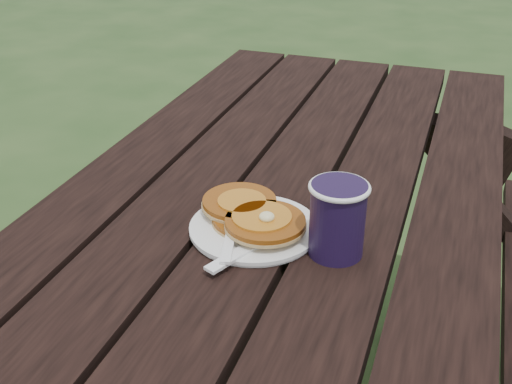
% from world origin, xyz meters
% --- Properties ---
extents(plate, '(0.22, 0.22, 0.01)m').
position_xyz_m(plate, '(0.01, -0.05, 0.76)').
color(plate, white).
rests_on(plate, picnic_table).
extents(pancake_stack, '(0.18, 0.17, 0.04)m').
position_xyz_m(pancake_stack, '(-0.00, -0.04, 0.77)').
color(pancake_stack, '#8D4710').
rests_on(pancake_stack, plate).
extents(knife, '(0.09, 0.17, 0.00)m').
position_xyz_m(knife, '(0.02, -0.11, 0.76)').
color(knife, white).
rests_on(knife, plate).
extents(fork, '(0.07, 0.16, 0.01)m').
position_xyz_m(fork, '(-0.01, -0.12, 0.77)').
color(fork, white).
rests_on(fork, plate).
extents(coffee_cup, '(0.09, 0.09, 0.11)m').
position_xyz_m(coffee_cup, '(0.14, -0.07, 0.81)').
color(coffee_cup, black).
rests_on(coffee_cup, picnic_table).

